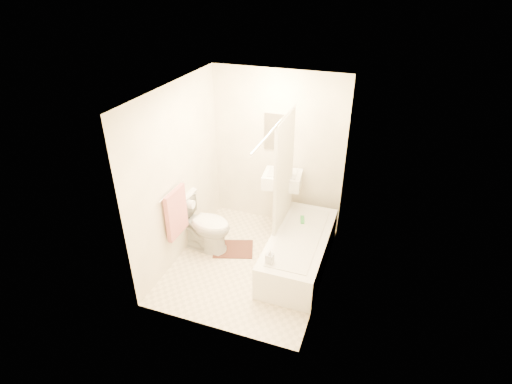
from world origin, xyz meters
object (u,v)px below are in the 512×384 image
(bathtub, at_px, (299,251))
(bath_mat, at_px, (233,249))
(sink, at_px, (282,199))
(soap_bottle, at_px, (270,257))
(toilet, at_px, (203,223))

(bathtub, bearing_deg, bath_mat, 179.68)
(sink, height_order, soap_bottle, sink)
(soap_bottle, bearing_deg, sink, 100.54)
(bathtub, xyz_separation_m, soap_bottle, (-0.21, -0.65, 0.33))
(bath_mat, bearing_deg, bathtub, -0.32)
(toilet, distance_m, bath_mat, 0.58)
(sink, distance_m, bathtub, 0.94)
(toilet, relative_size, soap_bottle, 4.43)
(toilet, xyz_separation_m, bath_mat, (0.42, 0.08, -0.40))
(toilet, distance_m, bathtub, 1.40)
(sink, bearing_deg, bath_mat, -130.61)
(soap_bottle, bearing_deg, bath_mat, 139.28)
(bathtub, height_order, soap_bottle, soap_bottle)
(toilet, distance_m, sink, 1.23)
(toilet, xyz_separation_m, soap_bottle, (1.17, -0.58, 0.15))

